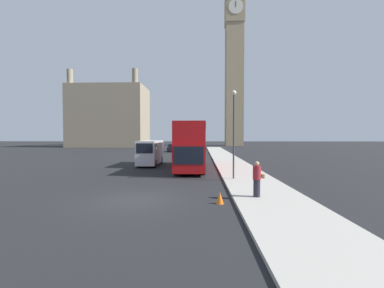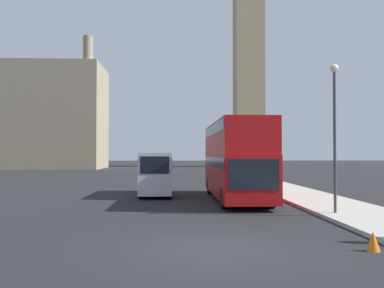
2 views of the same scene
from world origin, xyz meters
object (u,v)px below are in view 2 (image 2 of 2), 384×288
at_px(clock_tower, 248,15).
at_px(white_van, 157,173).
at_px(parked_sedan, 162,169).
at_px(red_double_decker_bus, 235,157).
at_px(street_lamp, 335,116).

relative_size(clock_tower, white_van, 10.12).
bearing_deg(white_van, parked_sedan, 90.64).
height_order(clock_tower, parked_sedan, clock_tower).
bearing_deg(white_van, red_double_decker_bus, -31.72).
xyz_separation_m(white_van, street_lamp, (7.90, -9.40, 2.80)).
bearing_deg(parked_sedan, red_double_decker_bus, -80.05).
xyz_separation_m(clock_tower, white_van, (-16.75, -59.86, -29.87)).
xyz_separation_m(clock_tower, parked_sedan, (-17.03, -34.77, -30.59)).
xyz_separation_m(red_double_decker_bus, street_lamp, (3.28, -6.54, 1.80)).
height_order(clock_tower, street_lamp, clock_tower).
distance_m(red_double_decker_bus, white_van, 5.52).
distance_m(clock_tower, white_van, 68.96).
bearing_deg(parked_sedan, clock_tower, 63.90).
distance_m(street_lamp, parked_sedan, 35.63).
height_order(white_van, street_lamp, street_lamp).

